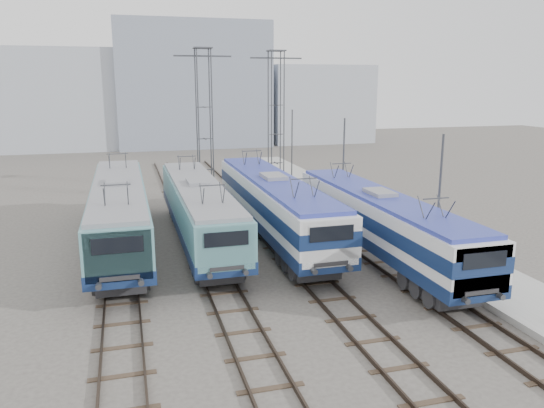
{
  "coord_description": "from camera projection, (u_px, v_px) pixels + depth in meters",
  "views": [
    {
      "loc": [
        -6.21,
        -20.42,
        9.43
      ],
      "look_at": [
        1.41,
        7.0,
        2.87
      ],
      "focal_mm": 35.0,
      "sensor_mm": 36.0,
      "label": 1
    }
  ],
  "objects": [
    {
      "name": "ground",
      "position": [
        284.0,
        306.0,
        22.91
      ],
      "size": [
        160.0,
        160.0,
        0.0
      ],
      "primitive_type": "plane",
      "color": "#514C47"
    },
    {
      "name": "platform",
      "position": [
        403.0,
        235.0,
        33.05
      ],
      "size": [
        4.0,
        70.0,
        0.3
      ],
      "primitive_type": "cube",
      "color": "#9E9E99",
      "rests_on": "ground"
    },
    {
      "name": "locomotive_far_left",
      "position": [
        119.0,
        210.0,
        30.17
      ],
      "size": [
        2.98,
        18.84,
        3.55
      ],
      "color": "#13254F",
      "rests_on": "ground"
    },
    {
      "name": "locomotive_center_left",
      "position": [
        199.0,
        208.0,
        31.08
      ],
      "size": [
        2.82,
        17.82,
        3.35
      ],
      "color": "#13254F",
      "rests_on": "ground"
    },
    {
      "name": "locomotive_center_right",
      "position": [
        274.0,
        202.0,
        31.87
      ],
      "size": [
        2.97,
        18.77,
        3.53
      ],
      "color": "#13254F",
      "rests_on": "ground"
    },
    {
      "name": "locomotive_far_right",
      "position": [
        380.0,
        219.0,
        28.41
      ],
      "size": [
        2.78,
        17.6,
        3.31
      ],
      "color": "#13254F",
      "rests_on": "ground"
    },
    {
      "name": "catenary_tower_west",
      "position": [
        204.0,
        118.0,
        42.07
      ],
      "size": [
        4.5,
        1.2,
        12.0
      ],
      "color": "#3F4247",
      "rests_on": "ground"
    },
    {
      "name": "catenary_tower_east",
      "position": [
        276.0,
        115.0,
        45.64
      ],
      "size": [
        4.5,
        1.2,
        12.0
      ],
      "color": "#3F4247",
      "rests_on": "ground"
    },
    {
      "name": "mast_front",
      "position": [
        439.0,
        205.0,
        26.24
      ],
      "size": [
        0.12,
        0.12,
        7.0
      ],
      "primitive_type": "cylinder",
      "color": "#3F4247",
      "rests_on": "ground"
    },
    {
      "name": "mast_mid",
      "position": [
        343.0,
        168.0,
        37.51
      ],
      "size": [
        0.12,
        0.12,
        7.0
      ],
      "primitive_type": "cylinder",
      "color": "#3F4247",
      "rests_on": "ground"
    },
    {
      "name": "mast_rear",
      "position": [
        292.0,
        148.0,
        48.78
      ],
      "size": [
        0.12,
        0.12,
        7.0
      ],
      "primitive_type": "cylinder",
      "color": "#3F4247",
      "rests_on": "ground"
    },
    {
      "name": "building_west",
      "position": [
        66.0,
        99.0,
        75.89
      ],
      "size": [
        18.0,
        12.0,
        14.0
      ],
      "primitive_type": "cube",
      "color": "#A7AEBA",
      "rests_on": "ground"
    },
    {
      "name": "building_center",
      "position": [
        191.0,
        85.0,
        80.14
      ],
      "size": [
        22.0,
        14.0,
        18.0
      ],
      "primitive_type": "cube",
      "color": "gray",
      "rests_on": "ground"
    },
    {
      "name": "building_east",
      "position": [
        315.0,
        104.0,
        86.03
      ],
      "size": [
        16.0,
        12.0,
        12.0
      ],
      "primitive_type": "cube",
      "color": "#A7AEBA",
      "rests_on": "ground"
    }
  ]
}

